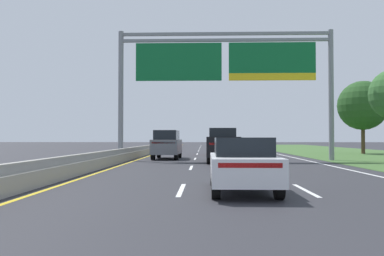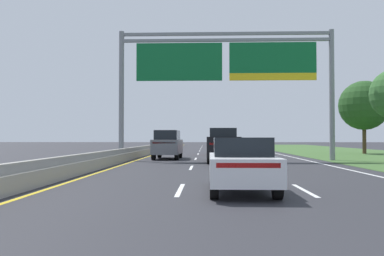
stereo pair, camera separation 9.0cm
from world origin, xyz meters
name	(u,v)px [view 1 (the left image)]	position (x,y,z in m)	size (l,w,h in m)	color
ground_plane	(217,155)	(0.00, 35.00, 0.00)	(220.00, 220.00, 0.00)	#2B2B30
lane_striping	(217,155)	(0.00, 34.54, 0.00)	(11.96, 106.00, 0.01)	white
grass_verge_right	(373,155)	(13.95, 35.00, 0.01)	(14.00, 110.00, 0.02)	#3D602D
median_barrier_concrete	(144,151)	(-6.60, 35.00, 0.35)	(0.60, 110.00, 0.85)	#99968E
overhead_sign_gantry	(225,67)	(0.30, 26.55, 6.48)	(15.06, 0.42, 9.10)	gray
pickup_truck_black	(223,145)	(0.02, 24.36, 1.07)	(2.12, 5.44, 2.20)	black
car_grey_left_lane_suv	(167,144)	(-3.93, 28.34, 1.10)	(1.98, 4.73, 2.11)	slate
car_red_centre_lane_sedan	(217,146)	(0.04, 35.49, 0.82)	(1.86, 4.42, 1.57)	maroon
car_white_centre_lane_sedan	(242,163)	(-0.05, 10.17, 0.82)	(1.85, 4.41, 1.57)	silver
roadside_tree_far	(363,106)	(14.36, 38.37, 4.72)	(4.81, 4.81, 7.14)	#4C3823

